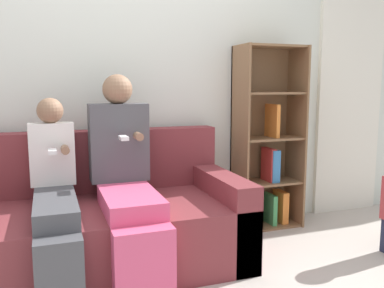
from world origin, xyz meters
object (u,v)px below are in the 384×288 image
(adult_seated, at_px, (126,173))
(bookshelf, at_px, (266,148))
(couch, at_px, (84,226))
(child_seated, at_px, (55,194))

(adult_seated, xyz_separation_m, bookshelf, (1.27, 0.43, 0.03))
(couch, relative_size, adult_seated, 1.63)
(couch, xyz_separation_m, bookshelf, (1.53, 0.34, 0.38))
(couch, distance_m, child_seated, 0.34)
(adult_seated, bearing_deg, couch, 160.44)
(adult_seated, xyz_separation_m, child_seated, (-0.43, -0.05, -0.09))
(adult_seated, relative_size, bookshelf, 0.84)
(adult_seated, distance_m, bookshelf, 1.34)
(couch, bearing_deg, bookshelf, 12.47)
(couch, xyz_separation_m, child_seated, (-0.17, -0.14, 0.26))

